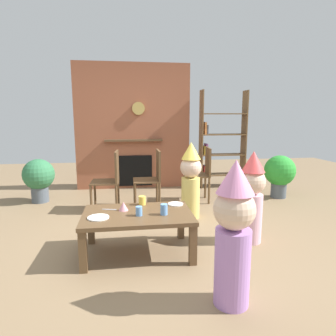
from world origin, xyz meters
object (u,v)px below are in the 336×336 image
(bookshelf, at_px, (220,143))
(paper_cup_near_right, at_px, (142,200))
(paper_cup_center, at_px, (139,211))
(birthday_cake_slice, at_px, (123,206))
(potted_plant_short, at_px, (39,177))
(paper_plate_rear, at_px, (98,217))
(child_with_cone_hat, at_px, (234,230))
(paper_plate_front, at_px, (176,204))
(dining_chair_right, at_px, (202,171))
(coffee_table, at_px, (138,219))
(dining_chair_middle, at_px, (152,176))
(child_in_pink, at_px, (252,195))
(child_by_the_chairs, at_px, (191,178))
(dining_chair_left, at_px, (111,177))
(paper_cup_near_left, at_px, (164,209))
(potted_plant_tall, at_px, (280,173))

(bookshelf, relative_size, paper_cup_near_right, 19.71)
(paper_cup_near_right, bearing_deg, paper_cup_center, -97.98)
(birthday_cake_slice, bearing_deg, bookshelf, 54.41)
(potted_plant_short, bearing_deg, paper_plate_rear, -62.27)
(paper_cup_center, distance_m, child_with_cone_hat, 1.08)
(child_with_cone_hat, height_order, potted_plant_short, child_with_cone_hat)
(bookshelf, bearing_deg, paper_plate_front, -117.56)
(paper_plate_front, height_order, child_with_cone_hat, child_with_cone_hat)
(birthday_cake_slice, bearing_deg, dining_chair_right, 52.52)
(coffee_table, bearing_deg, dining_chair_right, 57.33)
(paper_cup_near_right, relative_size, dining_chair_middle, 0.11)
(bookshelf, height_order, child_in_pink, bookshelf)
(dining_chair_right, bearing_deg, child_by_the_chairs, 70.26)
(coffee_table, height_order, paper_plate_front, paper_plate_front)
(paper_cup_center, height_order, child_in_pink, child_in_pink)
(coffee_table, xyz_separation_m, paper_cup_center, (0.01, -0.08, 0.11))
(paper_plate_front, relative_size, child_with_cone_hat, 0.15)
(paper_cup_center, xyz_separation_m, child_with_cone_hat, (0.65, -0.86, 0.10))
(paper_plate_front, bearing_deg, bookshelf, 62.44)
(child_in_pink, distance_m, child_by_the_chairs, 1.02)
(paper_cup_near_right, bearing_deg, dining_chair_left, 108.37)
(paper_cup_near_left, height_order, dining_chair_middle, dining_chair_middle)
(coffee_table, xyz_separation_m, paper_plate_rear, (-0.38, -0.10, 0.07))
(birthday_cake_slice, height_order, child_with_cone_hat, child_with_cone_hat)
(paper_plate_front, height_order, dining_chair_middle, dining_chair_middle)
(birthday_cake_slice, bearing_deg, coffee_table, -36.77)
(dining_chair_left, distance_m, potted_plant_short, 1.35)
(paper_plate_front, bearing_deg, paper_cup_center, -143.22)
(birthday_cake_slice, relative_size, child_with_cone_hat, 0.09)
(bookshelf, xyz_separation_m, coffee_table, (-1.74, -2.73, -0.50))
(paper_plate_rear, xyz_separation_m, potted_plant_tall, (2.91, 1.90, 0.00))
(paper_cup_center, bearing_deg, potted_plant_short, 125.41)
(potted_plant_short, bearing_deg, coffee_table, -53.74)
(potted_plant_short, bearing_deg, dining_chair_right, -6.70)
(paper_cup_near_right, height_order, dining_chair_right, dining_chair_right)
(coffee_table, bearing_deg, paper_cup_near_left, -18.87)
(paper_cup_near_left, height_order, child_in_pink, child_in_pink)
(dining_chair_left, height_order, dining_chair_middle, same)
(coffee_table, relative_size, dining_chair_left, 1.23)
(potted_plant_tall, bearing_deg, paper_cup_near_right, -148.34)
(child_in_pink, distance_m, dining_chair_left, 2.11)
(coffee_table, bearing_deg, dining_chair_middle, 79.24)
(bookshelf, distance_m, potted_plant_tall, 1.29)
(bookshelf, xyz_separation_m, child_with_cone_hat, (-1.07, -3.67, -0.29))
(paper_cup_near_right, distance_m, dining_chair_right, 1.84)
(paper_plate_front, relative_size, child_by_the_chairs, 0.16)
(paper_plate_rear, relative_size, dining_chair_middle, 0.23)
(coffee_table, height_order, potted_plant_tall, potted_plant_tall)
(child_with_cone_hat, bearing_deg, dining_chair_middle, -26.46)
(child_with_cone_hat, xyz_separation_m, potted_plant_tall, (1.86, 2.74, -0.14))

